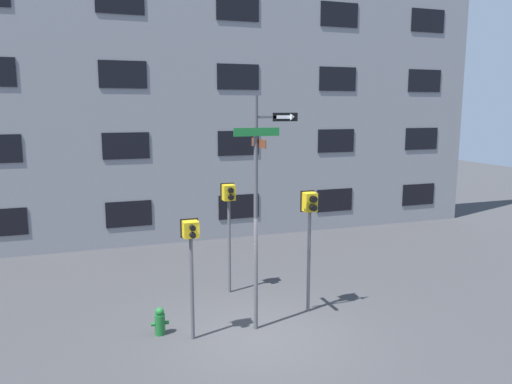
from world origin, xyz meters
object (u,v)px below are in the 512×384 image
Objects in this scene: fire_hydrant at (160,322)px; pedestrian_signal_across at (229,208)px; pedestrian_signal_left at (191,247)px; pedestrian_signal_right at (310,219)px; street_sign_pole at (259,196)px.

pedestrian_signal_across is at bearing 42.04° from fire_hydrant.
pedestrian_signal_left is 0.88× the size of pedestrian_signal_right.
pedestrian_signal_right is 2.31m from pedestrian_signal_across.
pedestrian_signal_left is (-1.49, -0.02, -0.97)m from street_sign_pole.
pedestrian_signal_right is 1.00× the size of pedestrian_signal_across.
pedestrian_signal_across is at bearing 90.00° from street_sign_pole.
street_sign_pole is 3.43m from fire_hydrant.
fire_hydrant is at bearing 145.16° from pedestrian_signal_left.
street_sign_pole is 1.97× the size of pedestrian_signal_left.
street_sign_pole reaches higher than pedestrian_signal_right.
pedestrian_signal_across is 4.79× the size of fire_hydrant.
pedestrian_signal_left is at bearing -122.47° from pedestrian_signal_across.
pedestrian_signal_left is 2.79m from pedestrian_signal_across.
pedestrian_signal_right reaches higher than pedestrian_signal_across.
street_sign_pole is at bearing 0.91° from pedestrian_signal_left.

